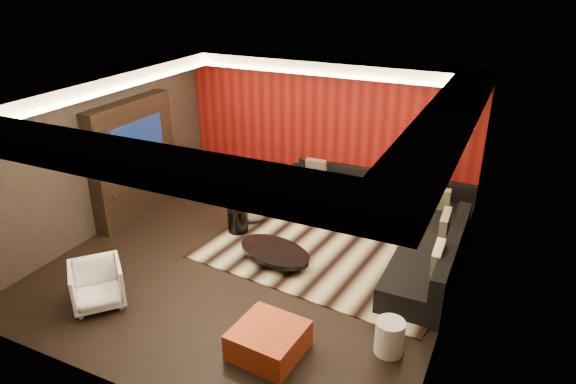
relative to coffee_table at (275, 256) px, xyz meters
The scene contains 26 objects.
floor 0.35m from the coffee_table, 159.64° to the right, with size 6.00×6.00×0.02m, color black.
ceiling 2.70m from the coffee_table, 159.64° to the right, with size 6.00×6.00×0.02m, color silver.
wall_back 3.18m from the coffee_table, 95.82° to the left, with size 6.00×0.02×2.80m, color black.
wall_left 3.54m from the coffee_table, behind, with size 0.02×6.00×2.80m, color black.
wall_right 3.00m from the coffee_table, ahead, with size 0.02×6.00×2.80m, color black.
red_feature_wall 3.14m from the coffee_table, 95.90° to the left, with size 5.98×0.05×2.78m, color #6B0C0A.
soffit_back 3.65m from the coffee_table, 96.51° to the left, with size 6.00×0.60×0.22m, color silver.
soffit_front 3.81m from the coffee_table, 96.01° to the right, with size 6.00×0.60×0.22m, color silver.
soffit_left 3.94m from the coffee_table, behind, with size 0.60×4.80×0.22m, color silver.
soffit_right 3.51m from the coffee_table, ahead, with size 0.60×4.80×0.22m, color silver.
cove_back 3.35m from the coffee_table, 97.49° to the left, with size 4.80×0.08×0.04m, color #FFD899.
cove_front 3.51m from the coffee_table, 96.83° to the right, with size 4.80×0.08×0.04m, color #FFD899.
cove_left 3.63m from the coffee_table, behind, with size 0.08×4.80×0.04m, color #FFD899.
cove_right 3.22m from the coffee_table, ahead, with size 0.08×4.80×0.04m, color #FFD899.
tv_surround 3.33m from the coffee_table, behind, with size 0.30×2.00×2.20m, color black.
tv_screen 3.30m from the coffee_table, behind, with size 0.04×1.30×0.80m, color black.
tv_shelf 3.08m from the coffee_table, behind, with size 0.04×1.60×0.04m, color black.
rug 1.07m from the coffee_table, 49.42° to the left, with size 4.00×3.00×0.02m, color beige.
coffee_table is the anchor object (origin of this frame).
drum_stool 1.24m from the coffee_table, 148.55° to the left, with size 0.36×0.36×0.42m, color black.
striped_pouf 1.55m from the coffee_table, 133.20° to the left, with size 0.58×0.58×0.32m, color beige.
white_side_table 2.54m from the coffee_table, 29.56° to the right, with size 0.36×0.36×0.45m, color white.
orange_ottoman 2.08m from the coffee_table, 65.45° to the right, with size 0.81×0.81×0.36m, color #9E3F14.
armchair 2.69m from the coffee_table, 130.71° to the right, with size 0.68×0.70×0.64m, color white.
sectional_sofa 2.27m from the coffee_table, 50.66° to the left, with size 3.65×3.50×0.75m.
throw_pillows 2.39m from the coffee_table, 49.65° to the left, with size 3.12×2.79×0.50m.
Camera 1 is at (3.51, -6.20, 4.42)m, focal length 32.00 mm.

